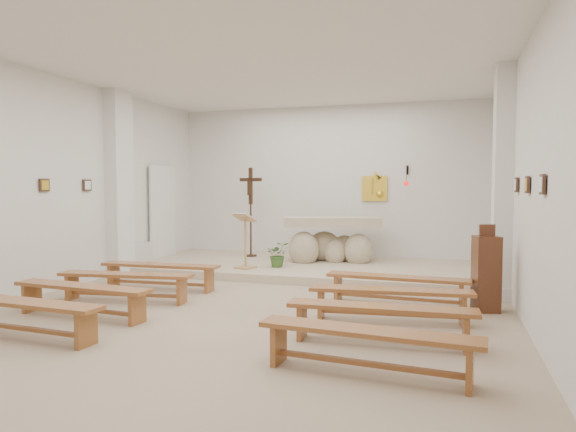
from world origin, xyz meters
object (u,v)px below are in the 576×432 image
(bench_right_fourth, at_px, (368,341))
(bench_left_front, at_px, (160,270))
(bench_right_third, at_px, (381,315))
(bench_left_fourth, at_px, (24,310))
(bench_right_second, at_px, (390,297))
(altar, at_px, (331,243))
(bench_left_third, at_px, (82,293))
(lectern, at_px, (245,241))
(crucifix_stand, at_px, (251,205))
(bench_right_front, at_px, (397,283))
(donation_pedestal, at_px, (486,273))
(bench_left_second, at_px, (126,280))

(bench_right_fourth, bearing_deg, bench_left_front, 148.51)
(bench_right_third, bearing_deg, bench_left_fourth, -168.54)
(bench_right_second, relative_size, bench_right_third, 1.01)
(altar, xyz_separation_m, bench_left_front, (-2.22, -2.94, -0.22))
(bench_right_second, relative_size, bench_left_third, 1.00)
(lectern, distance_m, bench_left_third, 3.59)
(crucifix_stand, height_order, bench_right_front, crucifix_stand)
(donation_pedestal, xyz_separation_m, bench_right_third, (-1.18, -1.92, -0.20))
(lectern, relative_size, bench_left_second, 0.52)
(donation_pedestal, xyz_separation_m, bench_left_third, (-5.02, -1.92, -0.20))
(donation_pedestal, distance_m, bench_right_front, 1.20)
(lectern, bearing_deg, bench_left_front, -99.59)
(bench_right_front, distance_m, bench_right_fourth, 2.84)
(bench_left_fourth, bearing_deg, bench_left_third, 93.47)
(bench_left_front, relative_size, bench_right_second, 1.00)
(bench_right_front, xyz_separation_m, bench_right_second, (0.00, -0.95, 0.00))
(lectern, relative_size, crucifix_stand, 0.54)
(bench_right_second, xyz_separation_m, bench_left_third, (-3.84, -0.95, 0.00))
(bench_left_third, bearing_deg, altar, 69.45)
(lectern, bearing_deg, bench_right_second, -20.92)
(crucifix_stand, xyz_separation_m, bench_left_second, (-0.36, -4.11, -0.96))
(donation_pedestal, distance_m, bench_left_third, 5.38)
(bench_left_second, distance_m, bench_left_fourth, 1.89)
(donation_pedestal, height_order, bench_right_second, donation_pedestal)
(bench_right_second, height_order, bench_left_third, same)
(bench_left_second, distance_m, bench_left_third, 0.95)
(bench_right_second, bearing_deg, bench_right_fourth, -96.03)
(altar, bearing_deg, bench_right_third, -85.56)
(bench_left_front, bearing_deg, bench_left_second, -92.88)
(lectern, height_order, bench_left_fourth, lectern)
(bench_right_front, bearing_deg, bench_left_fourth, -140.34)
(crucifix_stand, relative_size, bench_left_fourth, 0.97)
(bench_left_third, relative_size, bench_left_fourth, 1.00)
(bench_right_front, bearing_deg, lectern, 155.31)
(donation_pedestal, distance_m, bench_left_second, 5.12)
(bench_right_front, distance_m, bench_left_second, 3.95)
(altar, xyz_separation_m, bench_left_fourth, (-2.22, -5.78, -0.22))
(bench_left_front, relative_size, bench_left_fourth, 1.00)
(altar, relative_size, bench_right_second, 1.02)
(bench_left_second, bearing_deg, crucifix_stand, 77.46)
(crucifix_stand, distance_m, bench_right_third, 6.22)
(altar, bearing_deg, bench_right_front, -75.24)
(altar, distance_m, bench_right_third, 5.10)
(bench_left_front, xyz_separation_m, bench_left_third, (0.00, -1.89, 0.00))
(bench_left_third, height_order, bench_left_fourth, same)
(bench_left_front, height_order, bench_right_front, same)
(bench_left_front, relative_size, bench_left_second, 0.99)
(altar, xyz_separation_m, bench_right_third, (1.62, -4.84, -0.22))
(altar, distance_m, bench_left_fourth, 6.20)
(bench_right_front, bearing_deg, donation_pedestal, 4.24)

